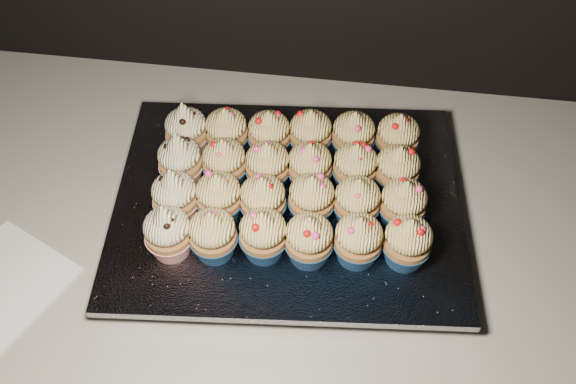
{
  "coord_description": "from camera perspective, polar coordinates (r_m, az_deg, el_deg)",
  "views": [
    {
      "loc": [
        0.02,
        1.15,
        1.64
      ],
      "look_at": [
        -0.05,
        1.7,
        0.95
      ],
      "focal_mm": 40.0,
      "sensor_mm": 36.0,
      "label": 1
    }
  ],
  "objects": [
    {
      "name": "cupcake_9",
      "position": [
        0.86,
        2.11,
        -0.61
      ],
      "size": [
        0.06,
        0.06,
        0.08
      ],
      "color": "navy",
      "rests_on": "foil_lining"
    },
    {
      "name": "cupcake_13",
      "position": [
        0.9,
        -5.66,
        2.61
      ],
      "size": [
        0.06,
        0.06,
        0.08
      ],
      "color": "navy",
      "rests_on": "foil_lining"
    },
    {
      "name": "cupcake_21",
      "position": [
        0.94,
        2.01,
        5.22
      ],
      "size": [
        0.06,
        0.06,
        0.08
      ],
      "color": "navy",
      "rests_on": "foil_lining"
    },
    {
      "name": "cupcake_1",
      "position": [
        0.83,
        -6.7,
        -3.78
      ],
      "size": [
        0.06,
        0.06,
        0.08
      ],
      "color": "navy",
      "rests_on": "foil_lining"
    },
    {
      "name": "cupcake_14",
      "position": [
        0.89,
        -1.83,
        2.34
      ],
      "size": [
        0.06,
        0.06,
        0.08
      ],
      "color": "navy",
      "rests_on": "foil_lining"
    },
    {
      "name": "cupcake_15",
      "position": [
        0.89,
        1.94,
        2.29
      ],
      "size": [
        0.06,
        0.06,
        0.08
      ],
      "color": "navy",
      "rests_on": "foil_lining"
    },
    {
      "name": "cupcake_10",
      "position": [
        0.86,
        6.15,
        -0.85
      ],
      "size": [
        0.06,
        0.06,
        0.08
      ],
      "color": "navy",
      "rests_on": "foil_lining"
    },
    {
      "name": "baking_tray",
      "position": [
        0.92,
        0.0,
        -1.52
      ],
      "size": [
        0.48,
        0.38,
        0.02
      ],
      "primitive_type": "cube",
      "rotation": [
        0.0,
        0.0,
        0.09
      ],
      "color": "black",
      "rests_on": "worktop"
    },
    {
      "name": "cupcake_5",
      "position": [
        0.83,
        10.56,
        -4.36
      ],
      "size": [
        0.06,
        0.06,
        0.08
      ],
      "color": "navy",
      "rests_on": "foil_lining"
    },
    {
      "name": "cupcake_8",
      "position": [
        0.86,
        -2.25,
        -0.71
      ],
      "size": [
        0.06,
        0.06,
        0.08
      ],
      "color": "navy",
      "rests_on": "foil_lining"
    },
    {
      "name": "cupcake_18",
      "position": [
        0.95,
        -9.02,
        5.47
      ],
      "size": [
        0.06,
        0.06,
        0.1
      ],
      "color": "red",
      "rests_on": "foil_lining"
    },
    {
      "name": "cupcake_3",
      "position": [
        0.82,
        1.87,
        -4.23
      ],
      "size": [
        0.06,
        0.06,
        0.08
      ],
      "color": "navy",
      "rests_on": "foil_lining"
    },
    {
      "name": "worktop",
      "position": [
        0.94,
        3.06,
        -3.08
      ],
      "size": [
        2.44,
        0.64,
        0.04
      ],
      "primitive_type": "cube",
      "color": "beige",
      "rests_on": "cabinet"
    },
    {
      "name": "cupcake_22",
      "position": [
        0.94,
        5.83,
        5.03
      ],
      "size": [
        0.06,
        0.06,
        0.08
      ],
      "color": "navy",
      "rests_on": "foil_lining"
    },
    {
      "name": "cupcake_2",
      "position": [
        0.82,
        -2.22,
        -3.8
      ],
      "size": [
        0.06,
        0.06,
        0.08
      ],
      "color": "navy",
      "rests_on": "foil_lining"
    },
    {
      "name": "cupcake_6",
      "position": [
        0.87,
        -10.01,
        -0.34
      ],
      "size": [
        0.06,
        0.06,
        0.1
      ],
      "color": "red",
      "rests_on": "foil_lining"
    },
    {
      "name": "cupcake_16",
      "position": [
        0.9,
        5.98,
        2.22
      ],
      "size": [
        0.06,
        0.06,
        0.08
      ],
      "color": "navy",
      "rests_on": "foil_lining"
    },
    {
      "name": "cupcake_19",
      "position": [
        0.94,
        -5.47,
        5.35
      ],
      "size": [
        0.06,
        0.06,
        0.08
      ],
      "color": "navy",
      "rests_on": "foil_lining"
    },
    {
      "name": "cupcake_11",
      "position": [
        0.87,
        10.19,
        -1.04
      ],
      "size": [
        0.06,
        0.06,
        0.08
      ],
      "color": "navy",
      "rests_on": "foil_lining"
    },
    {
      "name": "cupcake_4",
      "position": [
        0.82,
        6.26,
        -4.25
      ],
      "size": [
        0.06,
        0.06,
        0.08
      ],
      "color": "navy",
      "rests_on": "foil_lining"
    },
    {
      "name": "napkin",
      "position": [
        0.94,
        -23.99,
        -7.38
      ],
      "size": [
        0.2,
        0.2,
        0.0
      ],
      "primitive_type": "cube",
      "rotation": [
        0.0,
        0.0,
        -0.44
      ],
      "color": "white",
      "rests_on": "worktop"
    },
    {
      "name": "cabinet",
      "position": [
        1.33,
        2.23,
        -14.47
      ],
      "size": [
        2.4,
        0.6,
        0.86
      ],
      "primitive_type": "cube",
      "color": "black",
      "rests_on": "ground"
    },
    {
      "name": "foil_lining",
      "position": [
        0.91,
        -0.0,
        -0.87
      ],
      "size": [
        0.52,
        0.42,
        0.01
      ],
      "primitive_type": "cube",
      "rotation": [
        0.0,
        0.0,
        0.09
      ],
      "color": "silver",
      "rests_on": "baking_tray"
    },
    {
      "name": "cupcake_20",
      "position": [
        0.94,
        -1.68,
        5.14
      ],
      "size": [
        0.06,
        0.06,
        0.08
      ],
      "color": "navy",
      "rests_on": "foil_lining"
    },
    {
      "name": "cupcake_23",
      "position": [
        0.94,
        9.71,
        4.79
      ],
      "size": [
        0.06,
        0.06,
        0.08
      ],
      "color": "navy",
      "rests_on": "foil_lining"
    },
    {
      "name": "cupcake_17",
      "position": [
        0.9,
        9.68,
        1.99
      ],
      "size": [
        0.06,
        0.06,
        0.08
      ],
      "color": "navy",
      "rests_on": "foil_lining"
    },
    {
      "name": "cupcake_12",
      "position": [
        0.91,
        -9.57,
        2.8
      ],
      "size": [
        0.06,
        0.06,
        0.1
      ],
      "color": "red",
      "rests_on": "foil_lining"
    },
    {
      "name": "cupcake_7",
      "position": [
        0.86,
        -6.16,
        -0.45
      ],
      "size": [
        0.06,
        0.06,
        0.08
      ],
      "color": "navy",
      "rests_on": "foil_lining"
    },
    {
      "name": "cupcake_0",
      "position": [
        0.84,
        -10.62,
        -3.49
      ],
      "size": [
        0.06,
        0.06,
        0.1
      ],
      "color": "red",
      "rests_on": "foil_lining"
    }
  ]
}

